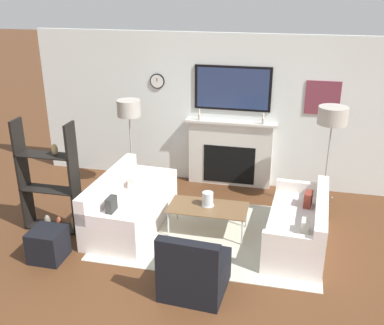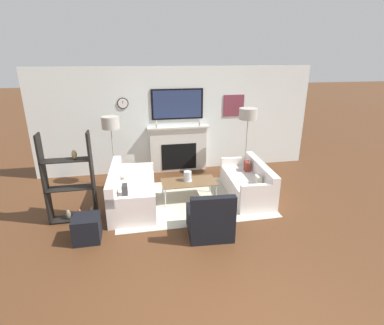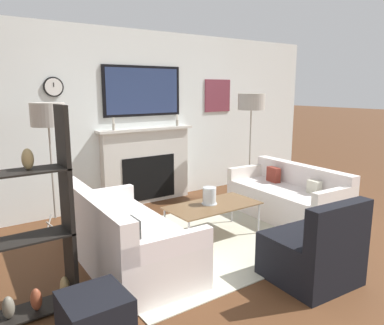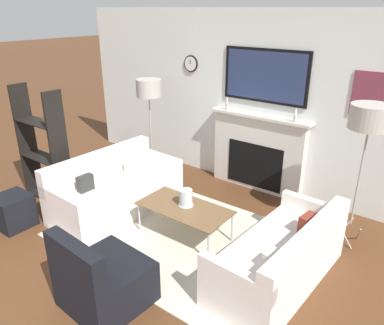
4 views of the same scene
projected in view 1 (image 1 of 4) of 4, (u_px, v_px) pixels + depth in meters
The scene contains 11 objects.
fireplace_wall at pixel (232, 118), 7.96m from camera, with size 7.24×0.28×2.70m.
area_rug at pixel (211, 233), 6.68m from camera, with size 3.15×2.14×0.01m.
couch_left at pixel (129, 208), 6.84m from camera, with size 0.96×1.87×0.80m.
couch_right at pixel (299, 227), 6.31m from camera, with size 0.87×1.77×0.74m.
armchair at pixel (194, 272), 5.34m from camera, with size 0.78×0.78×0.84m.
coffee_table at pixel (208, 209), 6.59m from camera, with size 1.16×0.59×0.42m.
hurricane_candle at pixel (208, 200), 6.59m from camera, with size 0.19×0.19×0.21m.
floor_lamp_left at pixel (129, 109), 7.52m from camera, with size 0.40×0.40×1.66m.
floor_lamp_right at pixel (333, 117), 6.81m from camera, with size 0.45×0.45×1.74m.
shelf_unit at pixel (50, 184), 6.55m from camera, with size 0.86×0.28×1.69m.
ottoman at pixel (48, 244), 6.01m from camera, with size 0.43×0.43×0.44m.
Camera 1 is at (1.02, -2.46, 3.49)m, focal length 42.00 mm.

